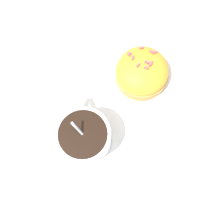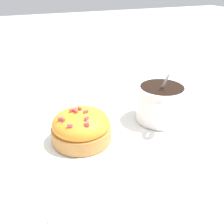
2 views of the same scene
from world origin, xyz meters
name	(u,v)px [view 2 (image 2 of 2)]	position (x,y,z in m)	size (l,w,h in m)	color
ground_plane	(123,130)	(0.00, 0.00, 0.00)	(3.00, 3.00, 0.00)	#B2B2B7
paper_napkin	(123,129)	(0.00, 0.00, 0.00)	(0.33, 0.31, 0.00)	white
coffee_cup	(161,102)	(0.07, 0.00, 0.04)	(0.09, 0.10, 0.09)	white
frosted_pastry	(81,127)	(-0.08, -0.01, 0.03)	(0.09, 0.09, 0.05)	#C18442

